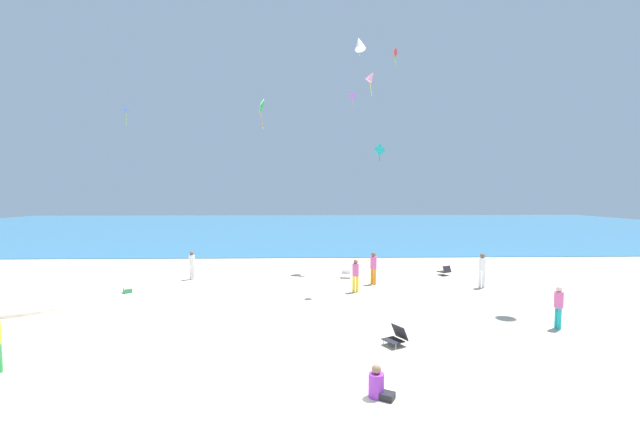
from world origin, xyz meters
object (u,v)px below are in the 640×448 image
(person_0, at_px, (559,304))
(kite_pink, at_px, (371,76))
(kite_red, at_px, (395,53))
(beach_chair_far_right, at_px, (445,271))
(person_4, at_px, (356,273))
(kite_blue, at_px, (126,109))
(person_7, at_px, (192,263))
(person_3, at_px, (378,385))
(person_5, at_px, (373,266))
(beach_chair_far_left, at_px, (346,273))
(person_2, at_px, (482,268))
(cooler_box, at_px, (128,290))
(beach_chair_near_camera, at_px, (396,336))
(kite_teal, at_px, (380,150))
(kite_white, at_px, (359,43))
(kite_purple, at_px, (352,95))
(kite_green, at_px, (262,107))

(person_0, xyz_separation_m, kite_pink, (-5.65, 6.46, 9.52))
(kite_red, bearing_deg, beach_chair_far_right, -72.99)
(person_0, relative_size, person_4, 0.95)
(person_0, xyz_separation_m, kite_blue, (-22.06, 17.04, 10.03))
(beach_chair_far_right, bearing_deg, person_7, 64.96)
(person_3, distance_m, person_5, 11.90)
(beach_chair_far_left, distance_m, person_2, 7.13)
(beach_chair_far_left, height_order, cooler_box, beach_chair_far_left)
(beach_chair_near_camera, height_order, person_0, person_0)
(person_7, bearing_deg, beach_chair_far_right, -64.41)
(beach_chair_far_left, bearing_deg, kite_pink, 23.99)
(person_3, xyz_separation_m, person_4, (0.65, 10.09, 0.63))
(person_0, height_order, kite_teal, kite_teal)
(beach_chair_far_left, distance_m, kite_white, 14.56)
(kite_blue, xyz_separation_m, kite_white, (16.61, -4.28, 3.32))
(kite_red, relative_size, kite_purple, 1.65)
(beach_chair_far_left, distance_m, kite_green, 12.60)
(kite_pink, bearing_deg, person_4, -129.41)
(beach_chair_near_camera, bearing_deg, kite_pink, -121.64)
(person_0, relative_size, kite_purple, 1.79)
(person_2, bearing_deg, beach_chair_near_camera, -40.88)
(cooler_box, bearing_deg, kite_teal, 25.26)
(person_7, distance_m, kite_blue, 14.77)
(beach_chair_far_right, relative_size, kite_red, 0.61)
(cooler_box, bearing_deg, kite_green, 56.31)
(person_0, distance_m, person_2, 6.22)
(cooler_box, bearing_deg, beach_chair_far_right, 12.46)
(kite_teal, bearing_deg, kite_blue, 163.91)
(person_3, relative_size, kite_white, 0.59)
(person_0, height_order, kite_blue, kite_blue)
(person_4, bearing_deg, kite_pink, 137.02)
(cooler_box, relative_size, person_3, 0.74)
(person_7, bearing_deg, kite_white, -44.27)
(person_4, distance_m, person_5, 2.01)
(cooler_box, distance_m, kite_red, 22.69)
(person_4, xyz_separation_m, kite_white, (1.00, 7.28, 13.31))
(cooler_box, xyz_separation_m, person_4, (10.89, -0.23, 0.79))
(cooler_box, bearing_deg, kite_pink, 3.63)
(beach_chair_far_left, bearing_deg, kite_teal, 144.81)
(beach_chair_far_right, bearing_deg, kite_teal, 25.71)
(person_5, bearing_deg, person_2, 126.62)
(person_7, bearing_deg, person_3, -126.04)
(beach_chair_near_camera, relative_size, person_7, 0.53)
(person_4, distance_m, kite_purple, 11.55)
(person_0, xyz_separation_m, person_5, (-5.32, 7.15, 0.11))
(person_2, relative_size, kite_purple, 2.08)
(beach_chair_near_camera, distance_m, person_2, 9.70)
(person_7, height_order, kite_pink, kite_pink)
(person_7, bearing_deg, person_2, -76.41)
(person_5, bearing_deg, cooler_box, -36.70)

